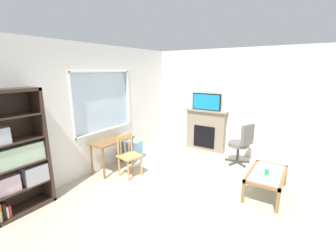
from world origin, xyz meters
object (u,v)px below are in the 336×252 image
(bookshelf, at_px, (14,158))
(wooden_chair, at_px, (129,155))
(fireplace, at_px, (205,130))
(coffee_table, at_px, (267,176))
(sippy_cup, at_px, (267,172))
(office_chair, at_px, (242,142))
(tv, at_px, (206,102))
(desk_under_window, at_px, (112,144))
(plastic_drawer_unit, at_px, (132,150))

(bookshelf, xyz_separation_m, wooden_chair, (1.87, -0.63, -0.43))
(fireplace, xyz_separation_m, coffee_table, (-1.59, -1.89, -0.21))
(bookshelf, distance_m, fireplace, 4.46)
(coffee_table, distance_m, sippy_cup, 0.12)
(bookshelf, relative_size, sippy_cup, 21.61)
(office_chair, height_order, sippy_cup, office_chair)
(tv, relative_size, sippy_cup, 8.89)
(bookshelf, distance_m, sippy_cup, 4.15)
(desk_under_window, xyz_separation_m, office_chair, (1.85, -2.35, -0.04))
(fireplace, bearing_deg, tv, 180.00)
(fireplace, distance_m, office_chair, 1.23)
(fireplace, bearing_deg, coffee_table, -130.15)
(bookshelf, height_order, sippy_cup, bookshelf)
(fireplace, distance_m, tv, 0.79)
(coffee_table, bearing_deg, office_chair, 34.24)
(wooden_chair, distance_m, sippy_cup, 2.69)
(plastic_drawer_unit, xyz_separation_m, tv, (1.61, -1.27, 1.13))
(bookshelf, relative_size, wooden_chair, 2.16)
(sippy_cup, bearing_deg, wooden_chair, 105.44)
(fireplace, distance_m, coffee_table, 2.48)
(wooden_chair, bearing_deg, office_chair, -44.18)
(bookshelf, height_order, fireplace, bookshelf)
(plastic_drawer_unit, bearing_deg, wooden_chair, -142.87)
(wooden_chair, bearing_deg, sippy_cup, -74.56)
(bookshelf, distance_m, office_chair, 4.51)
(office_chair, xyz_separation_m, coffee_table, (-1.11, -0.75, -0.20))
(tv, height_order, coffee_table, tv)
(desk_under_window, relative_size, coffee_table, 0.92)
(sippy_cup, bearing_deg, fireplace, 48.74)
(wooden_chair, height_order, plastic_drawer_unit, wooden_chair)
(tv, xyz_separation_m, office_chair, (-0.47, -1.13, -0.81))
(bookshelf, xyz_separation_m, plastic_drawer_unit, (2.61, -0.06, -0.66))
(tv, distance_m, coffee_table, 2.65)
(coffee_table, relative_size, sippy_cup, 11.91)
(bookshelf, height_order, tv, bookshelf)
(desk_under_window, height_order, office_chair, office_chair)
(plastic_drawer_unit, relative_size, sippy_cup, 5.14)
(desk_under_window, bearing_deg, fireplace, -27.61)
(wooden_chair, relative_size, sippy_cup, 10.00)
(desk_under_window, distance_m, office_chair, 2.99)
(plastic_drawer_unit, height_order, office_chair, office_chair)
(bookshelf, xyz_separation_m, sippy_cup, (2.58, -3.22, -0.43))
(plastic_drawer_unit, relative_size, office_chair, 0.46)
(tv, distance_m, office_chair, 1.47)
(wooden_chair, relative_size, plastic_drawer_unit, 1.95)
(wooden_chair, height_order, tv, tv)
(tv, height_order, sippy_cup, tv)
(bookshelf, distance_m, wooden_chair, 2.02)
(fireplace, bearing_deg, wooden_chair, 163.45)
(office_chair, bearing_deg, bookshelf, 146.75)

